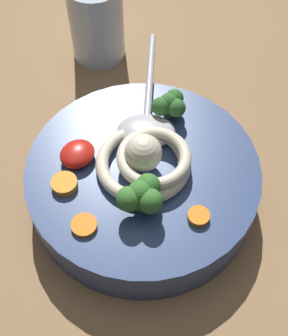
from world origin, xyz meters
The scene contains 11 objects.
table_slab centered at (0.00, 0.00, 1.44)cm, with size 132.58×132.58×2.88cm, color #936D47.
soup_bowl centered at (1.23, -0.15, 5.47)cm, with size 23.63×23.63×5.01cm.
noodle_pile centered at (1.46, -0.54, 9.19)cm, with size 10.41×10.21×4.18cm.
soup_spoon centered at (5.71, 3.08, 8.69)cm, with size 15.95×12.80×1.60cm.
chili_sauce_dollop centered at (-2.06, 5.73, 8.71)cm, with size 3.66×3.29×1.65cm, color red.
broccoli_floret_left centered at (-2.42, -2.82, 10.15)cm, with size 4.55×3.92×3.60cm.
broccoli_floret_beside_noodles centered at (8.25, 2.02, 9.81)cm, with size 3.87×3.33×3.06cm.
carrot_slice_right centered at (-5.23, 4.48, 8.27)cm, with size 2.54×2.54×0.77cm, color orange.
carrot_slice_near_spoon centered at (-0.31, -7.58, 8.20)cm, with size 2.05×2.05×0.62cm, color orange.
carrot_slice_extra_a centered at (-7.25, 0.12, 8.13)cm, with size 2.40×2.40×0.48cm, color orange.
drinking_glass centered at (15.22, 19.02, 7.98)cm, with size 7.06×7.06×10.20cm, color silver.
Camera 1 is at (-18.48, -16.07, 44.30)cm, focal length 47.70 mm.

